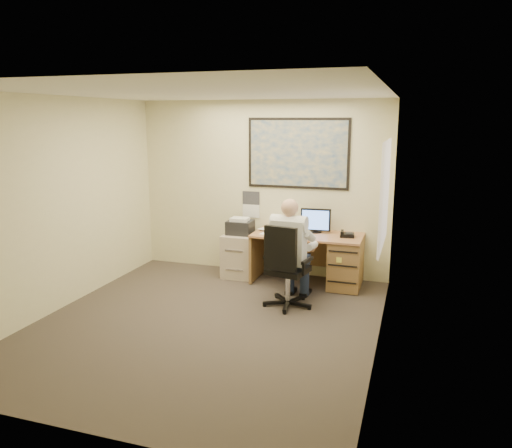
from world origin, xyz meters
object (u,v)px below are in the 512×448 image
(filing_cabinet, at_px, (240,251))
(office_chair, at_px, (288,283))
(desk, at_px, (330,256))
(person, at_px, (289,253))

(filing_cabinet, bearing_deg, office_chair, -46.58)
(desk, height_order, filing_cabinet, desk)
(desk, distance_m, office_chair, 1.12)
(office_chair, bearing_deg, person, 107.90)
(filing_cabinet, bearing_deg, desk, -1.53)
(office_chair, bearing_deg, filing_cabinet, 144.87)
(desk, distance_m, filing_cabinet, 1.41)
(desk, relative_size, office_chair, 1.44)
(filing_cabinet, bearing_deg, person, -44.61)
(office_chair, relative_size, person, 0.78)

